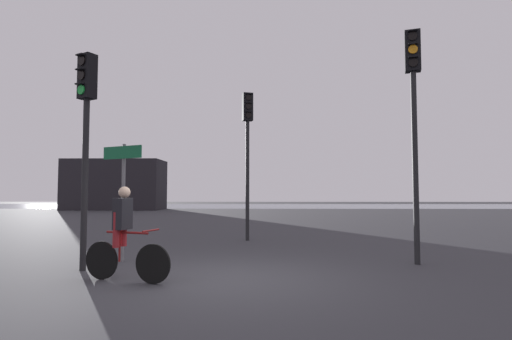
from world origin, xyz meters
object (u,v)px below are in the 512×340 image
Objects in this scene: distant_building at (115,185)px; traffic_light_near_right at (414,102)px; direction_sign_post at (123,184)px; traffic_light_near_left at (86,119)px; traffic_light_center at (248,138)px; cyclist at (124,233)px.

traffic_light_near_right reaches higher than distant_building.
traffic_light_near_left is at bearing 94.21° from direction_sign_post.
traffic_light_near_left is 5.82m from traffic_light_center.
cyclist is (10.86, -28.98, -1.41)m from distant_building.
traffic_light_center is (3.03, 4.96, 0.29)m from traffic_light_near_left.
direction_sign_post is at bearing -140.90° from cyclist.
traffic_light_near_right reaches higher than traffic_light_center.
cyclist is (0.72, -1.95, -0.88)m from direction_sign_post.
distant_building is 31.92m from traffic_light_near_right.
direction_sign_post is 1.59× the size of cyclist.
traffic_light_near_right is (3.75, -4.18, 0.19)m from traffic_light_center.
distant_building is at bearing -77.25° from traffic_light_center.
traffic_light_near_left is 6.84m from traffic_light_near_right.
traffic_light_center is at bearing -61.05° from distant_building.
traffic_light_center reaches higher than cyclist.
traffic_light_near_right is 3.09× the size of cyclist.
traffic_light_center is 1.82× the size of direction_sign_post.
traffic_light_near_left reaches higher than direction_sign_post.
cyclist is at bearing 34.17° from traffic_light_near_right.
distant_building is 1.97× the size of traffic_light_near_left.
traffic_light_center is 2.90× the size of cyclist.
traffic_light_center reaches higher than traffic_light_near_left.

